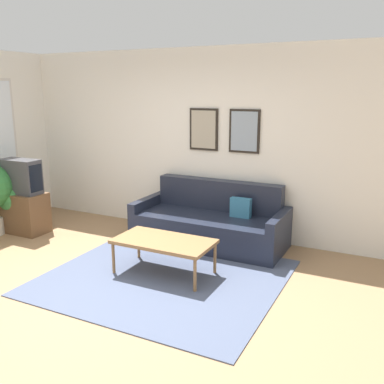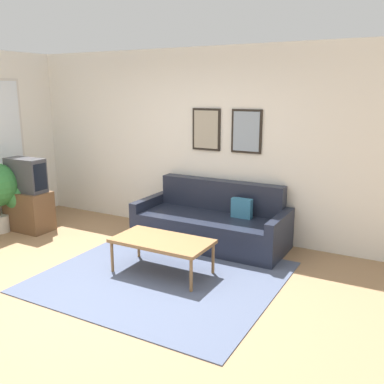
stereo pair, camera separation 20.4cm
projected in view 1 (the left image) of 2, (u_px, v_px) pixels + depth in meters
ground_plane at (96, 295)px, 4.50m from camera, size 16.00×16.00×0.00m
area_rug at (164, 277)px, 4.93m from camera, size 2.60×2.32×0.01m
wall_back at (197, 142)px, 6.31m from camera, size 8.00×0.09×2.70m
couch at (211, 223)px, 5.96m from camera, size 2.09×0.90×0.85m
coffee_table at (164, 243)px, 4.94m from camera, size 1.14×0.61×0.42m
tv_stand at (24, 213)px, 6.45m from camera, size 0.70×0.42×0.61m
tv at (21, 176)px, 6.31m from camera, size 0.63×0.28×0.51m
potted_plant_by_window at (9, 193)px, 6.61m from camera, size 0.52×0.52×0.85m
potted_plant_small at (14, 201)px, 6.43m from camera, size 0.44×0.44×0.74m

